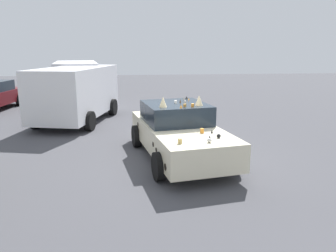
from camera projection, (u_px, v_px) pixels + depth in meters
ground_plane at (179, 158)px, 8.82m from camera, size 60.00×60.00×0.00m
art_car_decorated at (178, 132)px, 8.72m from camera, size 4.62×2.54×1.72m
parked_van_near_right at (77, 92)px, 13.05m from camera, size 5.26×3.15×2.20m
parked_van_near_left at (77, 82)px, 16.61m from camera, size 5.09×2.77×2.28m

